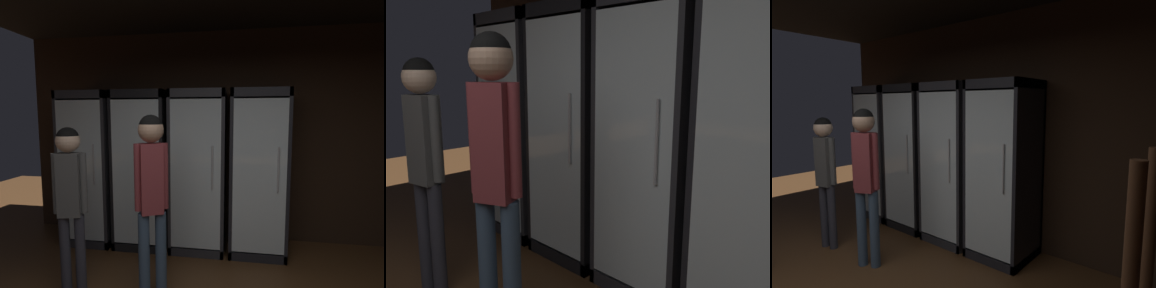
{
  "view_description": "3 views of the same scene",
  "coord_description": "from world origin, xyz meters",
  "views": [
    {
      "loc": [
        -0.05,
        -0.7,
        1.68
      ],
      "look_at": [
        -0.58,
        2.64,
        1.33
      ],
      "focal_mm": 25.38,
      "sensor_mm": 36.0,
      "label": 1
    },
    {
      "loc": [
        0.92,
        0.48,
        1.5
      ],
      "look_at": [
        -1.31,
        2.7,
        0.9
      ],
      "focal_mm": 36.17,
      "sensor_mm": 36.0,
      "label": 2
    },
    {
      "loc": [
        2.01,
        -0.25,
        1.74
      ],
      "look_at": [
        -0.33,
        2.64,
        1.25
      ],
      "focal_mm": 28.95,
      "sensor_mm": 36.0,
      "label": 3
    }
  ],
  "objects": [
    {
      "name": "shopper_far",
      "position": [
        -0.77,
        1.55,
        1.08
      ],
      "size": [
        0.28,
        0.22,
        1.69
      ],
      "color": "#384C66",
      "rests_on": "ground"
    },
    {
      "name": "cooler_left",
      "position": [
        -1.22,
        2.71,
        0.98
      ],
      "size": [
        0.67,
        0.66,
        1.99
      ],
      "color": "black",
      "rests_on": "ground"
    },
    {
      "name": "wall_back",
      "position": [
        0.0,
        3.03,
        1.4
      ],
      "size": [
        6.0,
        0.06,
        2.8
      ],
      "primitive_type": "cube",
      "color": "black",
      "rests_on": "ground"
    },
    {
      "name": "shopper_near",
      "position": [
        -1.52,
        1.5,
        1.02
      ],
      "size": [
        0.3,
        0.21,
        1.58
      ],
      "color": "#2D2D38",
      "rests_on": "ground"
    },
    {
      "name": "cooler_far_left",
      "position": [
        -1.94,
        2.71,
        0.97
      ],
      "size": [
        0.67,
        0.66,
        1.99
      ],
      "color": "#2B2B30",
      "rests_on": "ground"
    },
    {
      "name": "cooler_center",
      "position": [
        -0.5,
        2.71,
        0.98
      ],
      "size": [
        0.67,
        0.66,
        1.99
      ],
      "color": "#2B2B30",
      "rests_on": "ground"
    }
  ]
}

